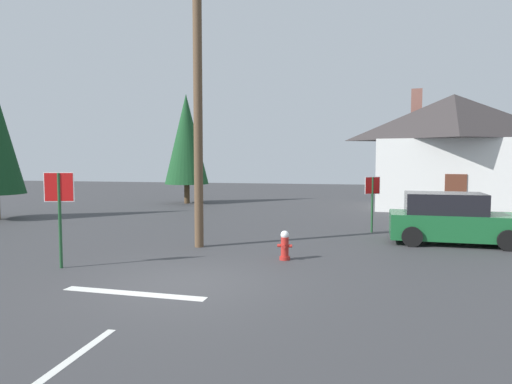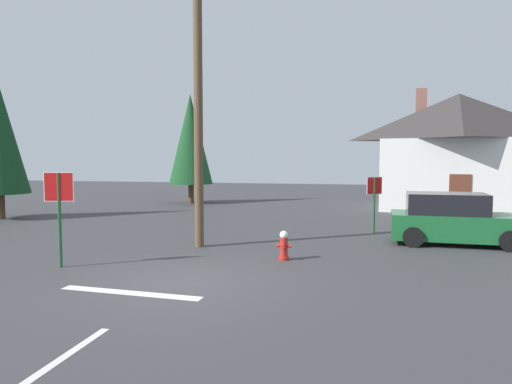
# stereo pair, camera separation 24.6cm
# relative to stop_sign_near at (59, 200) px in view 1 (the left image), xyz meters

# --- Properties ---
(ground_plane) EXTENTS (80.00, 80.00, 0.10)m
(ground_plane) POSITION_rel_stop_sign_near_xyz_m (3.56, -0.64, -1.80)
(ground_plane) COLOR #38383A
(lane_stop_bar) EXTENTS (3.19, 0.47, 0.01)m
(lane_stop_bar) POSITION_rel_stop_sign_near_xyz_m (2.84, -1.71, -1.75)
(lane_stop_bar) COLOR silver
(lane_stop_bar) RESTS_ON ground
(lane_center_stripe) EXTENTS (0.17, 3.72, 0.01)m
(lane_center_stripe) POSITION_rel_stop_sign_near_xyz_m (3.45, -5.53, -1.75)
(lane_center_stripe) COLOR silver
(lane_center_stripe) RESTS_ON ground
(stop_sign_near) EXTENTS (0.73, 0.21, 2.44)m
(stop_sign_near) POSITION_rel_stop_sign_near_xyz_m (0.00, 0.00, 0.00)
(stop_sign_near) COLOR #1E4C28
(stop_sign_near) RESTS_ON ground
(fire_hydrant) EXTENTS (0.41, 0.35, 0.81)m
(fire_hydrant) POSITION_rel_stop_sign_near_xyz_m (5.44, 2.12, -1.35)
(fire_hydrant) COLOR #AD231E
(fire_hydrant) RESTS_ON ground
(utility_pole) EXTENTS (1.60, 0.28, 8.64)m
(utility_pole) POSITION_rel_stop_sign_near_xyz_m (2.52, 3.42, 2.75)
(utility_pole) COLOR brown
(utility_pole) RESTS_ON ground
(stop_sign_far) EXTENTS (0.56, 0.37, 2.09)m
(stop_sign_far) POSITION_rel_stop_sign_near_xyz_m (7.95, 7.49, -0.28)
(stop_sign_far) COLOR #1E4C28
(stop_sign_far) RESTS_ON ground
(house) EXTENTS (8.97, 7.03, 6.72)m
(house) POSITION_rel_stop_sign_near_xyz_m (12.49, 16.76, 1.48)
(house) COLOR silver
(house) RESTS_ON ground
(parked_car) EXTENTS (4.13, 2.17, 1.66)m
(parked_car) POSITION_rel_stop_sign_near_xyz_m (10.41, 5.68, -0.96)
(parked_car) COLOR #195B2D
(parked_car) RESTS_ON ground
(pine_tree_tall_left) EXTENTS (2.66, 2.66, 6.66)m
(pine_tree_tall_left) POSITION_rel_stop_sign_near_xyz_m (-2.76, 16.67, 2.16)
(pine_tree_tall_left) COLOR #4C3823
(pine_tree_tall_left) RESTS_ON ground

